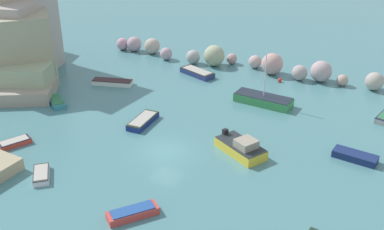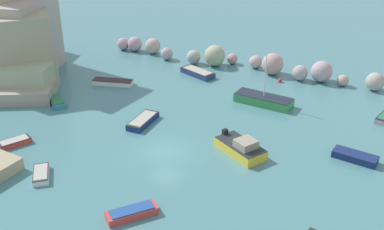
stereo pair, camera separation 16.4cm
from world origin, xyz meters
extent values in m
plane|color=teal|center=(0.00, 0.00, 0.00)|extent=(160.00, 160.00, 0.00)
cube|color=gray|center=(-28.20, 14.75, 2.42)|extent=(5.76, 5.69, 4.85)
cube|color=tan|center=(-25.15, 9.94, 6.76)|extent=(6.69, 7.76, 13.51)
cube|color=#A09484|center=(-18.83, 3.72, 0.68)|extent=(8.30, 7.84, 1.37)
cube|color=#ADA097|center=(-23.01, 9.07, 4.36)|extent=(7.39, 9.88, 8.72)
cube|color=#9DAA86|center=(-19.94, 4.46, 1.61)|extent=(8.38, 6.67, 3.23)
cube|color=tan|center=(-22.27, 7.78, 3.89)|extent=(10.73, 10.77, 7.78)
cube|color=#A59B84|center=(-28.94, 12.09, 2.82)|extent=(6.24, 5.63, 5.63)
sphere|color=#BE90A3|center=(-17.51, 21.25, 0.81)|extent=(1.62, 1.62, 1.62)
sphere|color=#B193A0|center=(-15.81, 21.47, 0.97)|extent=(1.93, 1.93, 1.93)
sphere|color=#B5A495|center=(-13.16, 21.56, 1.02)|extent=(2.04, 2.04, 2.04)
sphere|color=#AF9AA3|center=(-10.40, 20.22, 0.78)|extent=(1.56, 1.56, 1.56)
sphere|color=#A2A2A1|center=(-6.70, 20.31, 0.86)|extent=(1.72, 1.72, 1.72)
sphere|color=#A3AB88|center=(-4.05, 20.73, 1.28)|extent=(2.55, 2.55, 2.55)
sphere|color=#B58F8D|center=(-2.29, 22.21, 0.66)|extent=(1.32, 1.32, 1.32)
sphere|color=#BAA19F|center=(0.76, 22.02, 0.79)|extent=(1.57, 1.57, 1.57)
sphere|color=tan|center=(3.18, 20.92, 1.25)|extent=(2.51, 2.51, 2.51)
sphere|color=#A99A9A|center=(6.55, 20.43, 0.88)|extent=(1.75, 1.75, 1.75)
sphere|color=#B0999F|center=(8.81, 21.04, 1.19)|extent=(2.39, 2.39, 2.39)
sphere|color=tan|center=(11.25, 20.74, 0.64)|extent=(1.28, 1.28, 1.28)
sphere|color=#A69E94|center=(14.54, 20.95, 0.99)|extent=(1.98, 1.98, 1.98)
sphere|color=red|center=(4.72, 18.87, 0.22)|extent=(0.45, 0.45, 0.45)
cube|color=silver|center=(-12.08, 10.41, 0.25)|extent=(4.68, 2.42, 0.49)
cube|color=#321F22|center=(-12.08, 10.41, 0.52)|extent=(4.59, 2.38, 0.06)
cube|color=#398D4D|center=(4.69, 12.50, 0.42)|extent=(6.03, 2.57, 0.84)
cube|color=#1E2632|center=(4.69, 12.50, 0.87)|extent=(5.91, 2.52, 0.06)
cylinder|color=silver|center=(4.69, 12.50, 3.22)|extent=(0.10, 0.10, 4.76)
cube|color=yellow|center=(5.77, 2.39, 0.40)|extent=(4.89, 4.08, 0.81)
cube|color=#252A2E|center=(5.77, 2.39, 0.84)|extent=(4.80, 4.00, 0.06)
cube|color=#9E937F|center=(6.34, 2.05, 1.17)|extent=(2.10, 2.12, 0.72)
cube|color=black|center=(3.99, 3.45, 1.06)|extent=(0.53, 0.56, 0.50)
cube|color=#CA4131|center=(-12.28, -4.44, 0.20)|extent=(2.25, 2.90, 0.40)
cube|color=#2F1B2E|center=(-12.28, -4.44, 0.43)|extent=(2.21, 2.84, 0.06)
cube|color=#ADA89E|center=(-12.28, -4.44, 0.44)|extent=(1.92, 2.46, 0.08)
cube|color=teal|center=(-14.39, 3.74, 0.25)|extent=(3.29, 2.99, 0.50)
cube|color=#2D7047|center=(-14.39, 3.74, 0.54)|extent=(2.80, 2.54, 0.08)
cube|color=navy|center=(-4.62, 16.93, 0.28)|extent=(4.57, 3.05, 0.56)
cube|color=#2C2822|center=(-4.62, 16.93, 0.59)|extent=(4.48, 2.99, 0.06)
cube|color=#ADA89E|center=(-4.62, 16.93, 0.60)|extent=(3.89, 2.59, 0.08)
cube|color=white|center=(-6.88, -7.34, 0.20)|extent=(2.57, 2.79, 0.41)
cube|color=#2F3231|center=(-6.88, -7.34, 0.44)|extent=(2.52, 2.73, 0.06)
cube|color=#ADA89E|center=(-6.88, -7.34, 0.45)|extent=(2.18, 2.37, 0.08)
cube|color=navy|center=(-4.26, 3.62, 0.24)|extent=(1.52, 3.86, 0.48)
cube|color=#26311F|center=(-4.26, 3.62, 0.51)|extent=(1.49, 3.78, 0.06)
cube|color=#ADA89E|center=(-4.26, 3.62, 0.52)|extent=(1.29, 3.28, 0.08)
cube|color=#CA403B|center=(1.90, -8.48, 0.26)|extent=(3.12, 3.39, 0.53)
cube|color=#234C93|center=(1.90, -8.48, 0.57)|extent=(2.65, 2.88, 0.08)
cube|color=navy|center=(14.59, 5.26, 0.30)|extent=(3.65, 1.85, 0.59)
camera|label=1|loc=(15.97, -29.70, 20.21)|focal=43.68mm
camera|label=2|loc=(16.12, -29.63, 20.21)|focal=43.68mm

